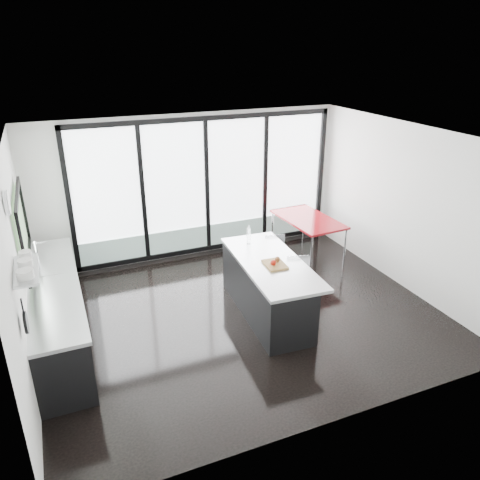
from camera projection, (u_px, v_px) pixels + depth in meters
name	position (u px, v px, depth m)	size (l,w,h in m)	color
floor	(241.00, 314.00, 7.44)	(6.00, 5.00, 0.00)	black
ceiling	(242.00, 138.00, 6.33)	(6.00, 5.00, 0.00)	white
wall_back	(205.00, 192.00, 9.12)	(6.00, 0.09, 2.80)	silver
wall_front	(337.00, 319.00, 4.77)	(6.00, 0.00, 2.80)	silver
wall_left	(20.00, 248.00, 6.00)	(0.26, 5.00, 2.80)	silver
wall_right	(404.00, 207.00, 7.95)	(0.00, 5.00, 2.80)	silver
counter_cabinets	(58.00, 311.00, 6.65)	(0.69, 3.24, 1.36)	black
island	(266.00, 287.00, 7.30)	(1.06, 2.26, 1.17)	black
bar_stool_near	(299.00, 294.00, 7.32)	(0.46, 0.46, 0.73)	silver
bar_stool_far	(276.00, 269.00, 8.11)	(0.45, 0.45, 0.72)	silver
red_table	(307.00, 237.00, 9.26)	(0.87, 1.52, 0.81)	maroon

